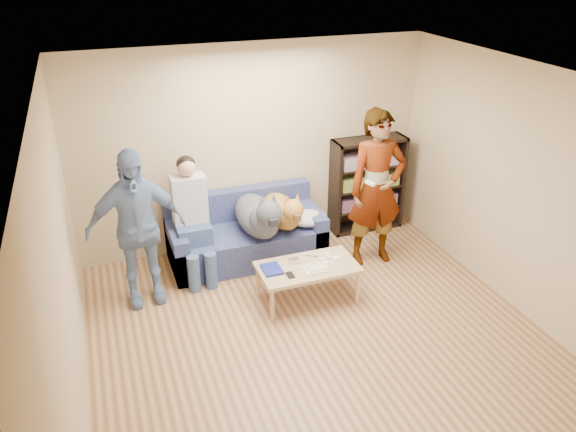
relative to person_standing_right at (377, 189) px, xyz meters
name	(u,v)px	position (x,y,z in m)	size (l,w,h in m)	color
ground	(329,354)	(-1.23, -1.49, -0.97)	(5.00, 5.00, 0.00)	brown
ceiling	(340,90)	(-1.23, -1.49, 1.63)	(5.00, 5.00, 0.00)	white
wall_back	(253,148)	(-1.23, 1.01, 0.33)	(4.50, 4.50, 0.00)	tan
wall_left	(62,285)	(-3.48, -1.49, 0.33)	(5.00, 5.00, 0.00)	tan
wall_right	(540,201)	(1.02, -1.49, 0.33)	(5.00, 5.00, 0.00)	tan
blanket	(308,218)	(-0.71, 0.40, -0.46)	(0.48, 0.40, 0.16)	#BABABF
person_standing_right	(377,189)	(0.00, 0.00, 0.00)	(0.71, 0.46, 1.94)	gray
person_standing_left	(136,228)	(-2.81, 0.08, -0.08)	(1.05, 0.44, 1.79)	#7D8FC8
held_controller	(370,183)	(-0.20, -0.20, 0.18)	(0.04, 0.13, 0.03)	white
notebook_blue	(272,269)	(-1.49, -0.48, -0.54)	(0.20, 0.26, 0.03)	navy
papers	(315,269)	(-1.04, -0.63, -0.54)	(0.26, 0.20, 0.01)	silver
magazine	(317,267)	(-1.01, -0.61, -0.53)	(0.22, 0.17, 0.01)	beige
camera_silver	(294,261)	(-1.21, -0.41, -0.53)	(0.11, 0.06, 0.05)	silver
controller_a	(327,256)	(-0.81, -0.43, -0.54)	(0.04, 0.13, 0.03)	silver
controller_b	(337,258)	(-0.73, -0.51, -0.54)	(0.09, 0.06, 0.03)	white
headphone_cup_a	(325,263)	(-0.89, -0.55, -0.54)	(0.07, 0.07, 0.02)	white
headphone_cup_b	(322,259)	(-0.89, -0.47, -0.54)	(0.07, 0.07, 0.02)	silver
pen_orange	(311,273)	(-1.11, -0.69, -0.55)	(0.01, 0.01, 0.14)	orange
pen_black	(312,256)	(-0.97, -0.35, -0.55)	(0.01, 0.01, 0.14)	black
wallet	(290,275)	(-1.34, -0.65, -0.54)	(0.07, 0.12, 0.01)	black
sofa	(245,237)	(-1.48, 0.60, -0.69)	(1.90, 0.85, 0.82)	#515B93
person_seated	(192,214)	(-2.15, 0.47, -0.20)	(0.40, 0.73, 1.47)	#3A4581
dog_gray	(259,216)	(-1.37, 0.36, -0.30)	(0.48, 1.28, 0.69)	#51545C
dog_tan	(283,211)	(-1.03, 0.45, -0.33)	(0.41, 1.16, 0.59)	#B48137
coffee_table	(308,269)	(-1.09, -0.53, -0.60)	(1.10, 0.60, 0.42)	tan
bookshelf	(367,182)	(0.32, 0.84, -0.29)	(1.00, 0.34, 1.30)	black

